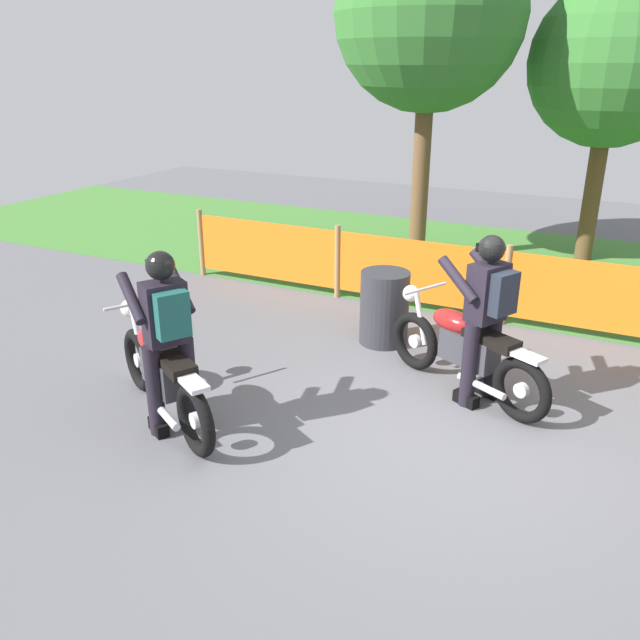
% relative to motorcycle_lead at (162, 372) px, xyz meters
% --- Properties ---
extents(ground, '(24.00, 24.00, 0.02)m').
position_rel_motorcycle_lead_xyz_m(ground, '(2.37, 0.90, -0.49)').
color(ground, '#5B5B60').
extents(grass_verge, '(24.00, 5.19, 0.01)m').
position_rel_motorcycle_lead_xyz_m(grass_verge, '(2.37, 6.39, -0.47)').
color(grass_verge, '#427A33').
rests_on(grass_verge, ground).
extents(barrier_fence, '(9.44, 0.08, 1.05)m').
position_rel_motorcycle_lead_xyz_m(barrier_fence, '(2.37, 3.80, 0.06)').
color(barrier_fence, '#997547').
rests_on(barrier_fence, ground).
extents(tree_leftmost, '(2.91, 2.91, 5.29)m').
position_rel_motorcycle_lead_xyz_m(tree_leftmost, '(0.44, 6.15, 3.33)').
color(tree_leftmost, brown).
rests_on(tree_leftmost, ground).
extents(tree_near_left, '(2.56, 2.56, 4.41)m').
position_rel_motorcycle_lead_xyz_m(tree_near_left, '(3.01, 7.39, 2.63)').
color(tree_near_left, brown).
rests_on(tree_near_left, ground).
extents(motorcycle_lead, '(1.86, 1.15, 0.99)m').
position_rel_motorcycle_lead_xyz_m(motorcycle_lead, '(0.00, 0.00, 0.00)').
color(motorcycle_lead, black).
rests_on(motorcycle_lead, ground).
extents(motorcycle_trailing, '(1.87, 1.07, 0.97)m').
position_rel_motorcycle_lead_xyz_m(motorcycle_trailing, '(2.38, 1.75, -0.01)').
color(motorcycle_trailing, black).
rests_on(motorcycle_trailing, ground).
extents(rider_lead, '(0.79, 0.71, 1.69)m').
position_rel_motorcycle_lead_xyz_m(rider_lead, '(0.20, -0.11, 0.47)').
color(rider_lead, black).
rests_on(rider_lead, ground).
extents(rider_trailing, '(0.78, 0.70, 1.69)m').
position_rel_motorcycle_lead_xyz_m(rider_trailing, '(2.58, 1.65, 0.47)').
color(rider_trailing, black).
rests_on(rider_trailing, ground).
extents(spare_drum, '(0.58, 0.58, 0.88)m').
position_rel_motorcycle_lead_xyz_m(spare_drum, '(1.21, 2.59, -0.04)').
color(spare_drum, '#2D2D33').
rests_on(spare_drum, ground).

